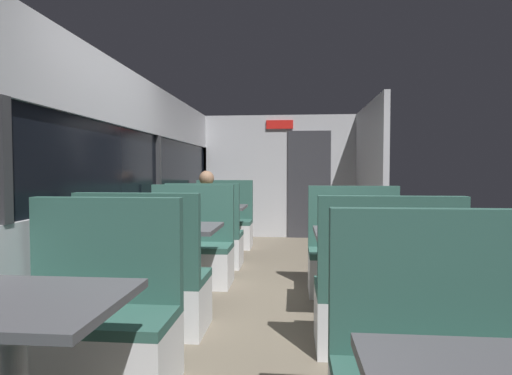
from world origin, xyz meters
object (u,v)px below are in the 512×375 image
(dining_table_rear_aisle, at_px, (367,243))
(dining_table_mid_window, at_px, (171,236))
(dining_table_far_window, at_px, (215,213))
(bench_near_window_facing_entry, at_px, (95,331))
(bench_rear_aisle_facing_end, at_px, (385,305))
(dining_table_near_window, at_px, (13,322))
(bench_far_window_facing_end, at_px, (205,242))
(bench_far_window_facing_entry, at_px, (223,227))
(bench_rear_aisle_facing_entry, at_px, (355,261))
(seated_passenger, at_px, (206,225))
(bench_mid_window_facing_entry, at_px, (189,254))
(bench_mid_window_facing_end, at_px, (145,290))

(dining_table_rear_aisle, bearing_deg, dining_table_mid_window, 173.62)
(dining_table_far_window, bearing_deg, dining_table_mid_window, -90.00)
(bench_near_window_facing_entry, bearing_deg, bench_rear_aisle_facing_end, 19.49)
(dining_table_near_window, bearing_deg, bench_far_window_facing_end, 90.00)
(bench_far_window_facing_entry, distance_m, bench_rear_aisle_facing_entry, 3.02)
(dining_table_near_window, distance_m, dining_table_rear_aisle, 2.71)
(dining_table_far_window, distance_m, seated_passenger, 0.64)
(bench_mid_window_facing_entry, relative_size, bench_far_window_facing_end, 1.00)
(bench_far_window_facing_end, relative_size, seated_passenger, 0.87)
(bench_rear_aisle_facing_end, bearing_deg, bench_mid_window_facing_entry, 138.23)
(bench_mid_window_facing_end, height_order, dining_table_far_window, bench_mid_window_facing_end)
(dining_table_rear_aisle, height_order, bench_rear_aisle_facing_entry, bench_rear_aisle_facing_entry)
(bench_near_window_facing_entry, bearing_deg, dining_table_near_window, -90.00)
(dining_table_near_window, bearing_deg, bench_rear_aisle_facing_end, 36.68)
(dining_table_far_window, height_order, bench_rear_aisle_facing_end, bench_rear_aisle_facing_end)
(dining_table_near_window, distance_m, bench_rear_aisle_facing_entry, 3.28)
(bench_rear_aisle_facing_entry, bearing_deg, bench_mid_window_facing_entry, 173.62)
(dining_table_near_window, xyz_separation_m, dining_table_far_window, (0.00, 4.47, 0.00))
(dining_table_far_window, bearing_deg, bench_near_window_facing_entry, -90.00)
(bench_rear_aisle_facing_entry, bearing_deg, bench_near_window_facing_entry, -131.37)
(dining_table_near_window, height_order, bench_mid_window_facing_end, bench_mid_window_facing_end)
(dining_table_far_window, relative_size, bench_far_window_facing_entry, 0.82)
(dining_table_near_window, bearing_deg, dining_table_far_window, 90.00)
(bench_mid_window_facing_end, height_order, bench_rear_aisle_facing_end, same)
(bench_near_window_facing_entry, xyz_separation_m, bench_mid_window_facing_entry, (0.00, 2.23, 0.00))
(dining_table_mid_window, xyz_separation_m, seated_passenger, (0.00, 1.61, -0.10))
(bench_near_window_facing_entry, relative_size, bench_far_window_facing_entry, 1.00)
(bench_mid_window_facing_entry, relative_size, dining_table_far_window, 1.22)
(bench_mid_window_facing_entry, height_order, bench_rear_aisle_facing_end, same)
(dining_table_near_window, bearing_deg, bench_mid_window_facing_end, 90.00)
(bench_far_window_facing_end, distance_m, bench_rear_aisle_facing_entry, 2.07)
(dining_table_rear_aisle, bearing_deg, seated_passenger, 134.75)
(bench_far_window_facing_entry, distance_m, bench_rear_aisle_facing_end, 4.23)
(bench_mid_window_facing_end, relative_size, dining_table_far_window, 1.22)
(bench_rear_aisle_facing_entry, bearing_deg, seated_passenger, 148.29)
(dining_table_mid_window, height_order, dining_table_rear_aisle, same)
(bench_mid_window_facing_end, bearing_deg, bench_far_window_facing_end, 90.00)
(seated_passenger, bearing_deg, bench_mid_window_facing_end, -90.00)
(dining_table_near_window, height_order, seated_passenger, seated_passenger)
(bench_far_window_facing_end, xyz_separation_m, bench_far_window_facing_entry, (0.00, 1.40, 0.00))
(dining_table_far_window, bearing_deg, bench_mid_window_facing_entry, -90.00)
(dining_table_far_window, distance_m, bench_rear_aisle_facing_entry, 2.51)
(bench_near_window_facing_entry, height_order, bench_far_window_facing_end, same)
(dining_table_mid_window, xyz_separation_m, bench_rear_aisle_facing_entry, (1.79, 0.50, -0.31))
(dining_table_near_window, height_order, bench_mid_window_facing_entry, bench_mid_window_facing_entry)
(dining_table_near_window, height_order, bench_far_window_facing_entry, bench_far_window_facing_entry)
(bench_mid_window_facing_end, distance_m, bench_rear_aisle_facing_entry, 2.15)
(bench_near_window_facing_entry, bearing_deg, bench_mid_window_facing_entry, 90.00)
(bench_mid_window_facing_entry, distance_m, bench_far_window_facing_end, 0.83)
(dining_table_mid_window, bearing_deg, dining_table_rear_aisle, -6.38)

